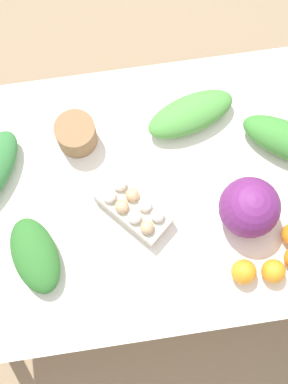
{
  "coord_description": "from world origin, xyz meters",
  "views": [
    {
      "loc": [
        -0.07,
        -0.46,
        2.45
      ],
      "look_at": [
        0.0,
        0.0,
        0.8
      ],
      "focal_mm": 50.0,
      "sensor_mm": 36.0,
      "label": 1
    }
  ],
  "objects_px": {
    "greens_bunch_beet_tops": "(191,114)",
    "cabbage_purple": "(250,207)",
    "egg_carton": "(133,208)",
    "greens_bunch_dandelion": "(288,141)",
    "greens_bunch_scallion": "(35,255)",
    "orange_6": "(244,272)",
    "orange_1": "(273,271)",
    "paper_bag": "(76,134)"
  },
  "relations": [
    {
      "from": "greens_bunch_beet_tops",
      "to": "cabbage_purple",
      "type": "bearing_deg",
      "value": -71.66
    },
    {
      "from": "egg_carton",
      "to": "greens_bunch_dandelion",
      "type": "xyz_separation_m",
      "value": [
        0.53,
        0.15,
        0.01
      ]
    },
    {
      "from": "greens_bunch_scallion",
      "to": "orange_6",
      "type": "xyz_separation_m",
      "value": [
        0.63,
        -0.14,
        -0.0
      ]
    },
    {
      "from": "greens_bunch_dandelion",
      "to": "egg_carton",
      "type": "bearing_deg",
      "value": -164.39
    },
    {
      "from": "greens_bunch_scallion",
      "to": "orange_1",
      "type": "distance_m",
      "value": 0.73
    },
    {
      "from": "paper_bag",
      "to": "orange_6",
      "type": "bearing_deg",
      "value": -48.84
    },
    {
      "from": "greens_bunch_scallion",
      "to": "greens_bunch_dandelion",
      "type": "height_order",
      "value": "greens_bunch_dandelion"
    },
    {
      "from": "greens_bunch_dandelion",
      "to": "orange_6",
      "type": "height_order",
      "value": "greens_bunch_dandelion"
    },
    {
      "from": "greens_bunch_scallion",
      "to": "greens_bunch_dandelion",
      "type": "relative_size",
      "value": 0.79
    },
    {
      "from": "orange_1",
      "to": "orange_6",
      "type": "bearing_deg",
      "value": 172.84
    },
    {
      "from": "greens_bunch_scallion",
      "to": "orange_1",
      "type": "xyz_separation_m",
      "value": [
        0.72,
        -0.16,
        -0.0
      ]
    },
    {
      "from": "greens_bunch_scallion",
      "to": "orange_1",
      "type": "height_order",
      "value": "greens_bunch_scallion"
    },
    {
      "from": "greens_bunch_dandelion",
      "to": "orange_6",
      "type": "relative_size",
      "value": 4.01
    },
    {
      "from": "greens_bunch_scallion",
      "to": "greens_bunch_dandelion",
      "type": "xyz_separation_m",
      "value": [
        0.85,
        0.25,
        0.01
      ]
    },
    {
      "from": "greens_bunch_dandelion",
      "to": "orange_1",
      "type": "distance_m",
      "value": 0.43
    },
    {
      "from": "paper_bag",
      "to": "greens_bunch_scallion",
      "type": "height_order",
      "value": "paper_bag"
    },
    {
      "from": "orange_6",
      "to": "paper_bag",
      "type": "bearing_deg",
      "value": 131.16
    },
    {
      "from": "greens_bunch_dandelion",
      "to": "orange_1",
      "type": "relative_size",
      "value": 4.19
    },
    {
      "from": "greens_bunch_beet_tops",
      "to": "greens_bunch_scallion",
      "type": "relative_size",
      "value": 1.23
    },
    {
      "from": "egg_carton",
      "to": "greens_bunch_dandelion",
      "type": "distance_m",
      "value": 0.55
    },
    {
      "from": "paper_bag",
      "to": "greens_bunch_dandelion",
      "type": "xyz_separation_m",
      "value": [
        0.68,
        -0.12,
        -0.0
      ]
    },
    {
      "from": "greens_bunch_dandelion",
      "to": "paper_bag",
      "type": "bearing_deg",
      "value": 169.61
    },
    {
      "from": "egg_carton",
      "to": "paper_bag",
      "type": "distance_m",
      "value": 0.31
    },
    {
      "from": "greens_bunch_dandelion",
      "to": "orange_6",
      "type": "distance_m",
      "value": 0.46
    },
    {
      "from": "cabbage_purple",
      "to": "orange_1",
      "type": "xyz_separation_m",
      "value": [
        0.05,
        -0.2,
        -0.06
      ]
    },
    {
      "from": "paper_bag",
      "to": "greens_bunch_dandelion",
      "type": "distance_m",
      "value": 0.69
    },
    {
      "from": "egg_carton",
      "to": "greens_bunch_scallion",
      "type": "height_order",
      "value": "egg_carton"
    },
    {
      "from": "orange_1",
      "to": "greens_bunch_beet_tops",
      "type": "bearing_deg",
      "value": 106.49
    },
    {
      "from": "egg_carton",
      "to": "greens_bunch_scallion",
      "type": "xyz_separation_m",
      "value": [
        -0.32,
        -0.1,
        -0.0
      ]
    },
    {
      "from": "greens_bunch_dandelion",
      "to": "orange_1",
      "type": "bearing_deg",
      "value": -108.18
    },
    {
      "from": "orange_6",
      "to": "orange_1",
      "type": "bearing_deg",
      "value": -7.16
    },
    {
      "from": "egg_carton",
      "to": "orange_1",
      "type": "relative_size",
      "value": 3.41
    },
    {
      "from": "greens_bunch_beet_tops",
      "to": "greens_bunch_dandelion",
      "type": "bearing_deg",
      "value": -25.58
    },
    {
      "from": "paper_bag",
      "to": "orange_1",
      "type": "relative_size",
      "value": 1.78
    },
    {
      "from": "cabbage_purple",
      "to": "egg_carton",
      "type": "relative_size",
      "value": 0.74
    },
    {
      "from": "greens_bunch_dandelion",
      "to": "orange_1",
      "type": "height_order",
      "value": "greens_bunch_dandelion"
    },
    {
      "from": "egg_carton",
      "to": "greens_bunch_dandelion",
      "type": "bearing_deg",
      "value": 64.48
    },
    {
      "from": "greens_bunch_dandelion",
      "to": "orange_1",
      "type": "xyz_separation_m",
      "value": [
        -0.13,
        -0.41,
        -0.01
      ]
    },
    {
      "from": "orange_1",
      "to": "orange_6",
      "type": "xyz_separation_m",
      "value": [
        -0.09,
        0.01,
        0.0
      ]
    },
    {
      "from": "cabbage_purple",
      "to": "orange_6",
      "type": "bearing_deg",
      "value": -103.7
    },
    {
      "from": "cabbage_purple",
      "to": "orange_6",
      "type": "relative_size",
      "value": 2.43
    },
    {
      "from": "paper_bag",
      "to": "greens_bunch_scallion",
      "type": "relative_size",
      "value": 0.53
    }
  ]
}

